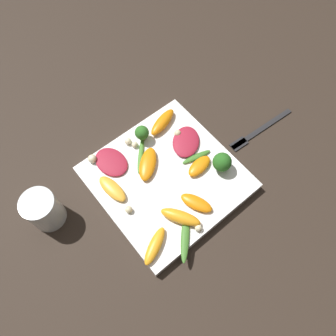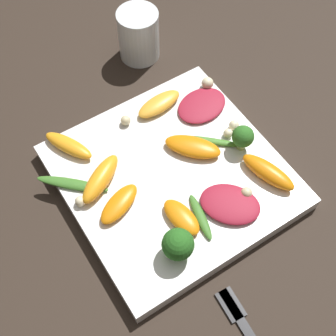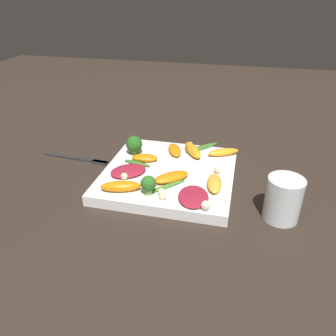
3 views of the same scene
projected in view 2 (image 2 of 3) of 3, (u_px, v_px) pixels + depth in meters
name	position (u px, v px, depth m)	size (l,w,h in m)	color
ground_plane	(172.00, 181.00, 0.63)	(2.40, 2.40, 0.00)	#2D231C
plate	(172.00, 177.00, 0.63)	(0.27, 0.27, 0.02)	white
drinking_glass	(139.00, 35.00, 0.72)	(0.06, 0.06, 0.08)	white
radicchio_leaf_0	(230.00, 204.00, 0.58)	(0.09, 0.09, 0.01)	maroon
radicchio_leaf_1	(202.00, 105.00, 0.67)	(0.08, 0.07, 0.01)	maroon
orange_segment_0	(268.00, 172.00, 0.60)	(0.05, 0.08, 0.02)	orange
orange_segment_1	(101.00, 179.00, 0.60)	(0.08, 0.06, 0.02)	orange
orange_segment_2	(159.00, 104.00, 0.67)	(0.07, 0.04, 0.01)	#FCAD33
orange_segment_3	(119.00, 204.00, 0.58)	(0.07, 0.05, 0.01)	orange
orange_segment_4	(69.00, 145.00, 0.63)	(0.05, 0.08, 0.02)	orange
orange_segment_5	(193.00, 147.00, 0.63)	(0.07, 0.08, 0.02)	orange
orange_segment_6	(181.00, 217.00, 0.57)	(0.04, 0.06, 0.01)	orange
broccoli_floret_0	(243.00, 137.00, 0.62)	(0.03, 0.03, 0.04)	#84AD5B
broccoli_floret_1	(178.00, 245.00, 0.54)	(0.04, 0.04, 0.04)	#7A9E51
arugula_sprig_0	(212.00, 141.00, 0.64)	(0.07, 0.07, 0.01)	#47842D
arugula_sprig_1	(200.00, 217.00, 0.58)	(0.03, 0.07, 0.01)	#3D7528
arugula_sprig_2	(72.00, 184.00, 0.60)	(0.08, 0.08, 0.01)	#3D7528
macadamia_nut_0	(80.00, 201.00, 0.59)	(0.01, 0.01, 0.01)	beige
macadamia_nut_1	(228.00, 133.00, 0.64)	(0.01, 0.01, 0.01)	beige
macadamia_nut_2	(207.00, 83.00, 0.68)	(0.02, 0.02, 0.02)	beige
macadamia_nut_3	(126.00, 121.00, 0.65)	(0.01, 0.01, 0.01)	beige
macadamia_nut_4	(246.00, 193.00, 0.59)	(0.01, 0.01, 0.01)	beige
macadamia_nut_5	(234.00, 125.00, 0.65)	(0.01, 0.01, 0.01)	beige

